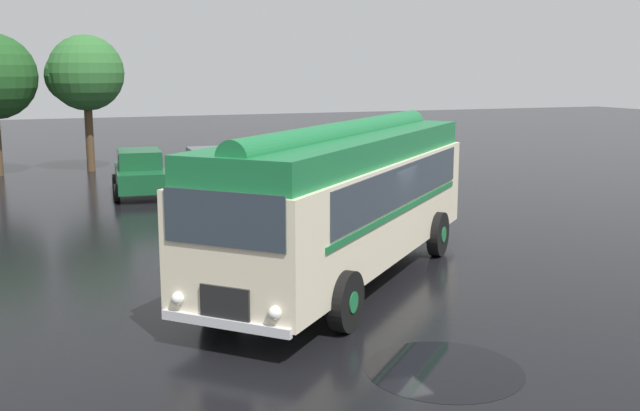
{
  "coord_description": "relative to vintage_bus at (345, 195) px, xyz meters",
  "views": [
    {
      "loc": [
        -6.83,
        -14.75,
        4.58
      ],
      "look_at": [
        -0.42,
        1.44,
        1.4
      ],
      "focal_mm": 42.0,
      "sensor_mm": 36.0,
      "label": 1
    }
  ],
  "objects": [
    {
      "name": "ground_plane",
      "position": [
        0.43,
        0.07,
        -1.89
      ],
      "size": [
        120.0,
        120.0,
        0.0
      ],
      "primitive_type": "plane",
      "color": "black"
    },
    {
      "name": "vintage_bus",
      "position": [
        0.0,
        0.0,
        0.0
      ],
      "size": [
        8.95,
        8.77,
        3.49
      ],
      "color": "beige",
      "rests_on": "ground"
    },
    {
      "name": "car_near_left",
      "position": [
        -2.53,
        13.11,
        -1.05
      ],
      "size": [
        2.24,
        4.33,
        1.66
      ],
      "color": "#144C28",
      "rests_on": "ground"
    },
    {
      "name": "car_mid_left",
      "position": [
        0.01,
        12.57,
        -1.05
      ],
      "size": [
        2.13,
        4.29,
        1.66
      ],
      "color": "#4C5156",
      "rests_on": "ground"
    },
    {
      "name": "car_mid_right",
      "position": [
        3.11,
        12.59,
        -1.05
      ],
      "size": [
        2.09,
        4.27,
        1.66
      ],
      "color": "#144C28",
      "rests_on": "ground"
    },
    {
      "name": "car_far_right",
      "position": [
        5.58,
        11.95,
        -1.05
      ],
      "size": [
        2.24,
        4.33,
        1.66
      ],
      "color": "black",
      "rests_on": "ground"
    },
    {
      "name": "tree_centre",
      "position": [
        -3.81,
        20.68,
        2.47
      ],
      "size": [
        3.47,
        3.36,
        6.1
      ],
      "color": "#4C3823",
      "rests_on": "ground"
    },
    {
      "name": "puddle_patch",
      "position": [
        -0.6,
        -5.24,
        -1.89
      ],
      "size": [
        2.45,
        2.45,
        0.01
      ],
      "primitive_type": "cylinder",
      "color": "black",
      "rests_on": "ground"
    }
  ]
}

